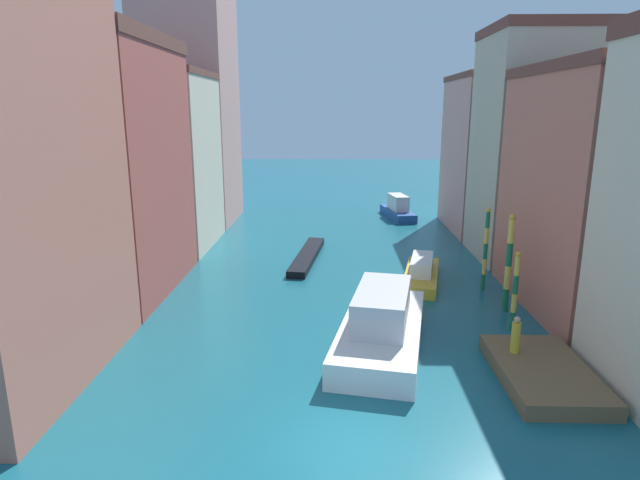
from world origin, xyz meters
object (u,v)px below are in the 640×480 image
object	(u,v)px
person_on_dock	(516,336)
mooring_pole_1	(509,262)
waterfront_dock	(543,373)
mooring_pole_0	(515,291)
mooring_pole_2	(486,249)
motorboat_0	(421,273)
vaporetto_white	(382,325)
motorboat_1	(398,209)
gondola_black	(307,256)

from	to	relation	value
person_on_dock	mooring_pole_1	world-z (taller)	mooring_pole_1
waterfront_dock	mooring_pole_0	xyz separation A→B (m)	(0.38, 4.95, 1.70)
mooring_pole_2	motorboat_0	xyz separation A→B (m)	(-3.45, 1.28, -1.91)
vaporetto_white	motorboat_1	distance (m)	29.86
waterfront_dock	motorboat_0	distance (m)	12.61
waterfront_dock	person_on_dock	distance (m)	1.76
mooring_pole_1	vaporetto_white	xyz separation A→B (m)	(-6.95, -4.46, -1.69)
mooring_pole_2	vaporetto_white	size ratio (longest dim) A/B	0.51
motorboat_1	mooring_pole_2	bearing A→B (deg)	-83.27
waterfront_dock	mooring_pole_0	world-z (taller)	mooring_pole_0
waterfront_dock	person_on_dock	xyz separation A→B (m)	(-0.78, 1.18, 1.05)
person_on_dock	mooring_pole_2	xyz separation A→B (m)	(1.41, 9.84, 1.13)
mooring_pole_2	vaporetto_white	bearing A→B (deg)	-130.26
vaporetto_white	mooring_pole_1	bearing A→B (deg)	32.67
mooring_pole_0	motorboat_0	size ratio (longest dim) A/B	0.57
motorboat_0	waterfront_dock	bearing A→B (deg)	-77.07
mooring_pole_2	motorboat_0	distance (m)	4.15
mooring_pole_1	mooring_pole_2	world-z (taller)	mooring_pole_1
vaporetto_white	waterfront_dock	bearing A→B (deg)	-26.52
person_on_dock	motorboat_1	xyz separation A→B (m)	(-1.14, 31.44, -0.52)
motorboat_0	motorboat_1	size ratio (longest dim) A/B	1.01
vaporetto_white	gondola_black	bearing A→B (deg)	105.92
waterfront_dock	mooring_pole_0	bearing A→B (deg)	85.57
mooring_pole_0	mooring_pole_1	xyz separation A→B (m)	(0.46, 2.56, 0.67)
mooring_pole_1	vaporetto_white	distance (m)	8.43
mooring_pole_0	mooring_pole_1	distance (m)	2.69
motorboat_0	vaporetto_white	bearing A→B (deg)	-109.59
gondola_black	mooring_pole_1	bearing A→B (deg)	-41.48
person_on_dock	gondola_black	bearing A→B (deg)	120.29
mooring_pole_2	motorboat_0	size ratio (longest dim) A/B	0.71
mooring_pole_0	mooring_pole_2	size ratio (longest dim) A/B	0.80
gondola_black	mooring_pole_0	bearing A→B (deg)	-49.37
motorboat_1	mooring_pole_0	bearing A→B (deg)	-85.24
mooring_pole_1	gondola_black	xyz separation A→B (m)	(-11.00, 9.72, -2.44)
waterfront_dock	mooring_pole_1	xyz separation A→B (m)	(0.84, 7.51, 2.37)
person_on_dock	motorboat_1	bearing A→B (deg)	92.08
motorboat_1	gondola_black	bearing A→B (deg)	-118.18
gondola_black	mooring_pole_2	bearing A→B (deg)	-29.97
mooring_pole_1	vaporetto_white	size ratio (longest dim) A/B	0.55
waterfront_dock	mooring_pole_0	size ratio (longest dim) A/B	1.49
motorboat_0	mooring_pole_2	bearing A→B (deg)	-20.34
mooring_pole_0	motorboat_0	bearing A→B (deg)	113.58
vaporetto_white	motorboat_1	size ratio (longest dim) A/B	1.41
waterfront_dock	mooring_pole_2	xyz separation A→B (m)	(0.63, 11.01, 2.18)
mooring_pole_2	motorboat_1	size ratio (longest dim) A/B	0.72
waterfront_dock	motorboat_1	size ratio (longest dim) A/B	0.86
waterfront_dock	person_on_dock	world-z (taller)	person_on_dock
mooring_pole_0	motorboat_1	bearing A→B (deg)	94.76
waterfront_dock	vaporetto_white	distance (m)	6.86
waterfront_dock	motorboat_1	bearing A→B (deg)	93.37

